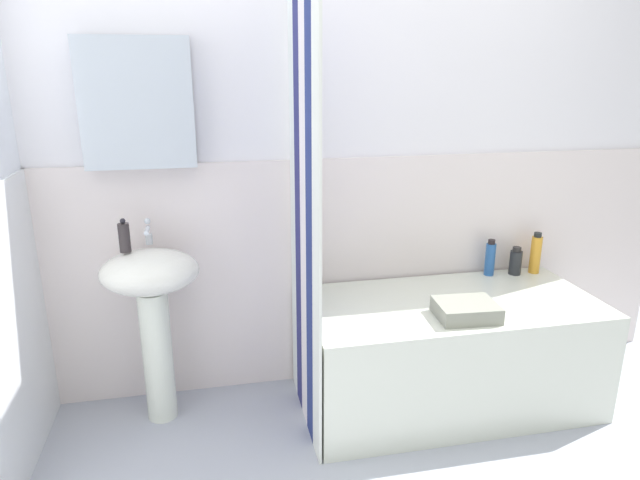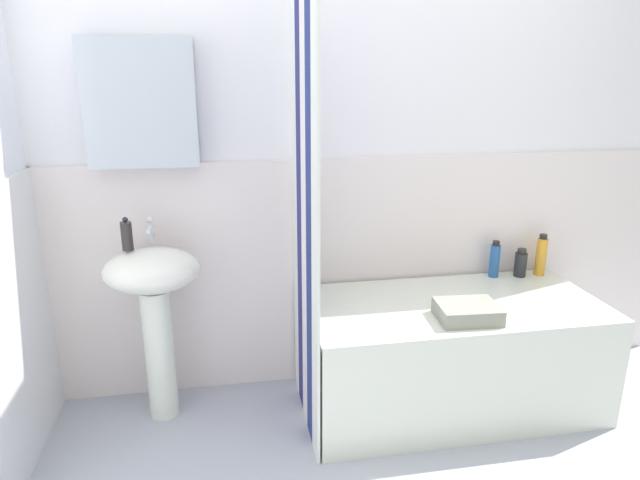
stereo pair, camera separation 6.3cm
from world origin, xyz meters
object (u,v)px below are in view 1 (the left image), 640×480
object	(u,v)px
bathtub	(448,352)
towel_folded	(466,310)
conditioner_bottle	(536,254)
shampoo_bottle	(490,258)
body_wash_bottle	(516,262)
sink	(152,298)
soap_dispenser	(124,237)

from	to	relation	value
bathtub	towel_folded	size ratio (longest dim) A/B	5.29
conditioner_bottle	shampoo_bottle	size ratio (longest dim) A/B	1.14
conditioner_bottle	bathtub	bearing A→B (deg)	-155.60
conditioner_bottle	body_wash_bottle	bearing A→B (deg)	-179.25
body_wash_bottle	towel_folded	world-z (taller)	body_wash_bottle
towel_folded	sink	bearing A→B (deg)	166.02
body_wash_bottle	soap_dispenser	bearing A→B (deg)	-176.78
sink	towel_folded	size ratio (longest dim) A/B	3.18
soap_dispenser	bathtub	distance (m)	1.64
sink	shampoo_bottle	world-z (taller)	sink
shampoo_bottle	bathtub	bearing A→B (deg)	-139.95
bathtub	sink	bearing A→B (deg)	173.60
sink	body_wash_bottle	size ratio (longest dim) A/B	5.50
sink	bathtub	distance (m)	1.45
sink	conditioner_bottle	size ratio (longest dim) A/B	3.72
body_wash_bottle	shampoo_bottle	distance (m)	0.15
shampoo_bottle	towel_folded	bearing A→B (deg)	-127.41
shampoo_bottle	towel_folded	distance (m)	0.61
bathtub	shampoo_bottle	world-z (taller)	shampoo_bottle
body_wash_bottle	shampoo_bottle	size ratio (longest dim) A/B	0.77
soap_dispenser	towel_folded	size ratio (longest dim) A/B	0.57
sink	soap_dispenser	bearing A→B (deg)	177.09
bathtub	conditioner_bottle	size ratio (longest dim) A/B	6.20
soap_dispenser	shampoo_bottle	size ratio (longest dim) A/B	0.77
sink	shampoo_bottle	size ratio (longest dim) A/B	4.25
soap_dispenser	towel_folded	xyz separation A→B (m)	(1.48, -0.35, -0.33)
conditioner_bottle	shampoo_bottle	distance (m)	0.26
soap_dispenser	conditioner_bottle	xyz separation A→B (m)	(2.10, 0.11, -0.26)
bathtub	shampoo_bottle	size ratio (longest dim) A/B	7.07
body_wash_bottle	bathtub	bearing A→B (deg)	-150.83
sink	bathtub	size ratio (longest dim) A/B	0.60
sink	soap_dispenser	size ratio (longest dim) A/B	5.54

